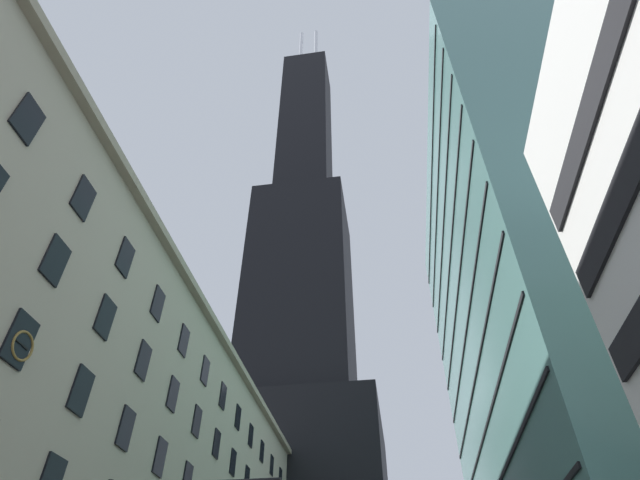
% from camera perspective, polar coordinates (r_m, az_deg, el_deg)
% --- Properties ---
extents(dark_skyscraper, '(29.19, 29.19, 177.30)m').
position_cam_1_polar(dark_skyscraper, '(98.90, -2.37, -11.87)').
color(dark_skyscraper, black).
rests_on(dark_skyscraper, ground).
extents(glass_office_midrise, '(15.66, 38.87, 47.86)m').
position_cam_1_polar(glass_office_midrise, '(48.11, 25.61, -9.79)').
color(glass_office_midrise, slate).
rests_on(glass_office_midrise, ground).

